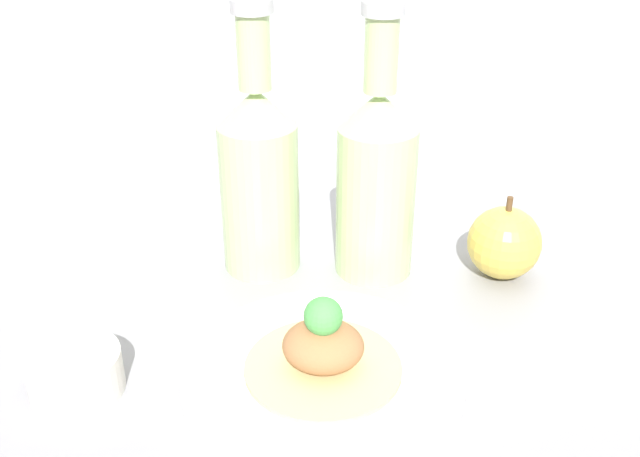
{
  "coord_description": "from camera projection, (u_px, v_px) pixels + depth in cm",
  "views": [
    {
      "loc": [
        0.56,
        -52.79,
        39.96
      ],
      "look_at": [
        -3.39,
        2.56,
        9.24
      ],
      "focal_mm": 42.0,
      "sensor_mm": 36.0,
      "label": 1
    }
  ],
  "objects": [
    {
      "name": "ground_plane",
      "position": [
        356.0,
        354.0,
        0.66
      ],
      "size": [
        180.0,
        110.0,
        4.0
      ],
      "primitive_type": "cube",
      "color": "gray"
    },
    {
      "name": "plate",
      "position": [
        323.0,
        374.0,
        0.6
      ],
      "size": [
        22.52,
        22.52,
        1.65
      ],
      "color": "white",
      "rests_on": "ground_plane"
    },
    {
      "name": "plated_food",
      "position": [
        323.0,
        348.0,
        0.58
      ],
      "size": [
        12.57,
        12.57,
        6.69
      ],
      "color": "#D6BC7F",
      "rests_on": "plate"
    },
    {
      "name": "cider_bottle_left",
      "position": [
        259.0,
        173.0,
        0.71
      ],
      "size": [
        7.59,
        7.59,
        26.39
      ],
      "color": "#B7D18E",
      "rests_on": "ground_plane"
    },
    {
      "name": "cider_bottle_right",
      "position": [
        376.0,
        176.0,
        0.7
      ],
      "size": [
        7.59,
        7.59,
        26.39
      ],
      "color": "#B7D18E",
      "rests_on": "ground_plane"
    },
    {
      "name": "apple",
      "position": [
        504.0,
        243.0,
        0.73
      ],
      "size": [
        7.15,
        7.15,
        8.52
      ],
      "color": "gold",
      "rests_on": "ground_plane"
    },
    {
      "name": "dipping_bowl",
      "position": [
        75.0,
        372.0,
        0.59
      ],
      "size": [
        7.35,
        7.35,
        3.46
      ],
      "color": "silver",
      "rests_on": "ground_plane"
    }
  ]
}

